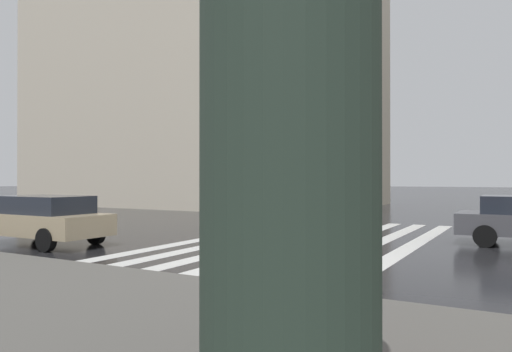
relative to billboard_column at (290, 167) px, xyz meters
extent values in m
plane|color=black|center=(6.87, 3.29, -1.98)|extent=(220.00, 220.00, 0.00)
cube|color=silver|center=(10.87, 1.33, -1.98)|extent=(13.00, 0.50, 0.01)
cube|color=silver|center=(10.87, 2.33, -1.98)|extent=(13.00, 0.50, 0.01)
cube|color=silver|center=(10.87, 3.33, -1.98)|extent=(13.00, 0.50, 0.01)
cube|color=silver|center=(10.87, 4.33, -1.98)|extent=(13.00, 0.50, 0.01)
cube|color=silver|center=(10.87, 5.33, -1.98)|extent=(13.00, 0.50, 0.01)
cube|color=silver|center=(10.87, 6.33, -1.98)|extent=(13.00, 0.50, 0.01)
cube|color=silver|center=(10.87, 7.33, -1.98)|extent=(13.00, 0.50, 0.01)
cube|color=beige|center=(26.46, 19.59, 6.41)|extent=(14.17, 24.22, 16.77)
cylinder|color=#28382D|center=(0.00, 0.00, -0.30)|extent=(1.29, 1.29, 3.06)
cube|color=maroon|center=(0.65, 0.00, -0.15)|extent=(0.02, 0.97, 1.96)
cylinder|color=#333338|center=(3.31, 0.92, -0.04)|extent=(0.12, 0.12, 3.59)
cube|color=black|center=(3.49, 0.92, 1.33)|extent=(0.22, 0.30, 0.85)
sphere|color=red|center=(3.61, 0.92, 1.61)|extent=(0.17, 0.17, 0.17)
sphere|color=orange|center=(3.61, 0.92, 1.33)|extent=(0.17, 0.17, 0.17)
sphere|color=green|center=(3.61, 0.92, 1.05)|extent=(0.17, 0.17, 0.17)
cylinder|color=black|center=(13.20, -0.49, -1.67)|extent=(0.20, 0.62, 0.62)
cylinder|color=black|center=(11.55, -0.49, -1.67)|extent=(0.20, 0.62, 0.62)
cube|color=tan|center=(5.87, 10.63, -1.37)|extent=(1.75, 4.10, 0.60)
cube|color=#232833|center=(5.87, 10.48, -0.82)|extent=(1.54, 2.46, 0.50)
cylinder|color=black|center=(6.70, 11.88, -1.67)|extent=(0.20, 0.62, 0.62)
cylinder|color=black|center=(5.05, 9.38, -1.67)|extent=(0.20, 0.62, 0.62)
cylinder|color=black|center=(6.70, 9.38, -1.67)|extent=(0.20, 0.62, 0.62)
camera|label=1|loc=(-3.13, -1.48, -0.08)|focal=33.73mm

